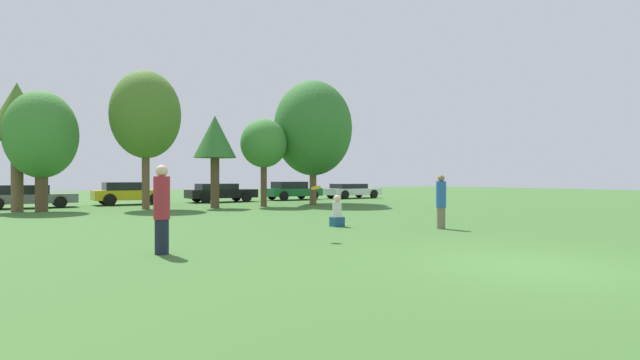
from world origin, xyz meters
TOP-DOWN VIEW (x-y plane):
  - ground_plane at (0.00, 0.00)m, footprint 120.00×120.00m
  - person_thrower at (-5.34, 4.89)m, footprint 0.33×0.33m
  - person_catcher at (3.32, 5.28)m, footprint 0.31×0.31m
  - frisbee at (-1.42, 5.10)m, footprint 0.26×0.26m
  - bystander_sitting at (0.98, 7.63)m, footprint 0.40×0.33m
  - tree_0 at (-7.91, 21.48)m, footprint 2.73×2.73m
  - tree_1 at (-6.93, 20.76)m, footprint 3.22×3.22m
  - tree_2 at (-2.35, 20.05)m, footprint 3.50×3.50m
  - tree_3 at (0.90, 18.89)m, footprint 2.23×2.23m
  - tree_4 at (3.61, 18.63)m, footprint 2.57×2.57m
  - tree_5 at (6.84, 18.67)m, footprint 4.62×4.62m
  - tree_6 at (7.90, 20.22)m, footprint 4.75×4.75m
  - parked_car_grey at (-7.48, 24.18)m, footprint 4.54×1.91m
  - parked_car_yellow at (-2.31, 24.87)m, footprint 4.11×2.05m
  - parked_car_black at (3.41, 24.73)m, footprint 4.56×1.97m
  - parked_car_green at (8.94, 24.99)m, footprint 4.10×2.02m
  - parked_car_white at (14.23, 24.93)m, footprint 4.62×2.18m

SIDE VIEW (x-z plane):
  - ground_plane at x=0.00m, z-range 0.00..0.00m
  - bystander_sitting at x=0.98m, z-range -0.08..0.95m
  - parked_car_white at x=14.23m, z-range 0.05..1.19m
  - parked_car_grey at x=-7.48m, z-range 0.03..1.25m
  - parked_car_black at x=3.41m, z-range 0.05..1.27m
  - parked_car_green at x=8.94m, z-range 0.04..1.36m
  - parked_car_yellow at x=-2.31m, z-range 0.04..1.38m
  - person_catcher at x=3.32m, z-range 0.01..1.70m
  - person_thrower at x=-5.34m, z-range 0.02..1.89m
  - frisbee at x=-1.42m, z-range 1.29..1.40m
  - tree_4 at x=3.61m, z-range 1.05..5.90m
  - tree_1 at x=-6.93m, z-range 0.75..6.45m
  - tree_3 at x=0.90m, z-range 1.22..6.11m
  - tree_5 at x=6.84m, z-range 0.86..8.18m
  - tree_0 at x=-7.91m, z-range 1.56..7.68m
  - tree_6 at x=7.90m, z-range 1.51..7.97m
  - tree_2 at x=-2.35m, z-range 1.27..8.35m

